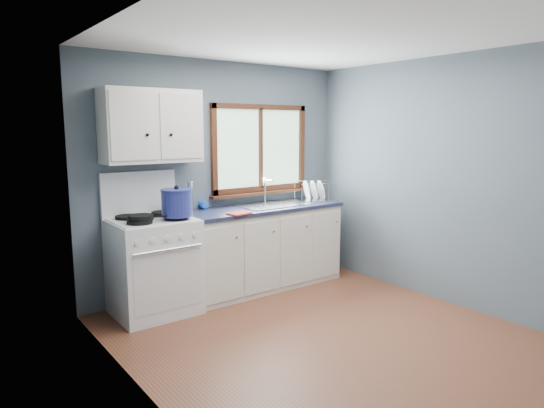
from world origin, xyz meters
TOP-DOWN VIEW (x-y plane):
  - floor at (0.00, 0.00)m, footprint 3.20×3.60m
  - ceiling at (0.00, 0.00)m, footprint 3.20×3.60m
  - wall_back at (0.00, 1.81)m, footprint 3.20×0.02m
  - wall_left at (-1.61, 0.00)m, footprint 0.02×3.60m
  - wall_right at (1.61, 0.00)m, footprint 0.02×3.60m
  - gas_range at (-0.95, 1.47)m, footprint 0.76×0.69m
  - base_cabinets at (0.36, 1.49)m, footprint 1.85×0.60m
  - countertop at (0.36, 1.49)m, footprint 1.89×0.64m
  - sink at (0.54, 1.49)m, footprint 0.84×0.46m
  - window at (0.54, 1.77)m, footprint 1.36×0.10m
  - upper_cabinets at (-0.85, 1.63)m, footprint 0.95×0.35m
  - skillet at (-1.11, 1.32)m, footprint 0.37×0.29m
  - stockpot at (-0.76, 1.30)m, footprint 0.35×0.35m
  - utensil_crock at (-0.58, 1.65)m, footprint 0.11×0.11m
  - thermos at (-0.44, 1.69)m, footprint 0.07×0.07m
  - soap_bottle at (-0.25, 1.69)m, footprint 0.10×0.10m
  - dish_towel at (-0.12, 1.23)m, footprint 0.24×0.19m
  - dish_rack at (1.13, 1.48)m, footprint 0.57×0.51m

SIDE VIEW (x-z plane):
  - floor at x=0.00m, z-range -0.02..0.00m
  - base_cabinets at x=0.36m, z-range -0.03..0.85m
  - gas_range at x=-0.95m, z-range -0.19..1.17m
  - sink at x=0.54m, z-range 0.64..1.08m
  - countertop at x=0.36m, z-range 0.88..0.92m
  - dish_towel at x=-0.12m, z-range 0.92..0.94m
  - skillet at x=-1.11m, z-range 0.96..1.01m
  - dish_rack at x=1.13m, z-range 0.86..1.10m
  - utensil_crock at x=-0.58m, z-range 0.82..1.16m
  - soap_bottle at x=-0.25m, z-range 0.92..1.16m
  - thermos at x=-0.44m, z-range 0.92..1.23m
  - stockpot at x=-0.76m, z-range 0.94..1.24m
  - wall_back at x=0.00m, z-range 0.00..2.50m
  - wall_left at x=-1.61m, z-range 0.00..2.50m
  - wall_right at x=1.61m, z-range 0.00..2.50m
  - window at x=0.54m, z-range 0.96..1.99m
  - upper_cabinets at x=-0.85m, z-range 1.45..2.15m
  - ceiling at x=0.00m, z-range 2.50..2.52m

